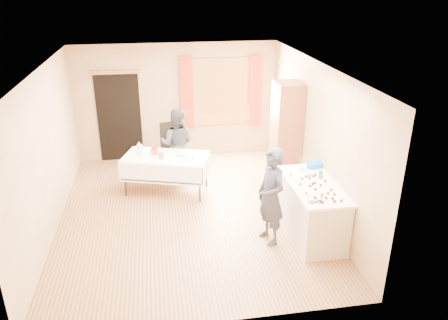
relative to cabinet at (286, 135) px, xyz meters
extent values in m
cube|color=#9E7047|center=(-1.99, -0.85, -1.06)|extent=(4.50, 5.50, 0.02)
cube|color=white|center=(-1.99, -0.85, 1.56)|extent=(4.50, 5.50, 0.02)
cube|color=tan|center=(-1.99, 1.91, 0.25)|extent=(4.50, 0.02, 2.60)
cube|color=tan|center=(-1.99, -3.61, 0.25)|extent=(4.50, 0.02, 2.60)
cube|color=tan|center=(-4.25, -0.85, 0.25)|extent=(0.02, 5.50, 2.60)
cube|color=tan|center=(0.27, -0.85, 0.25)|extent=(0.02, 5.50, 2.60)
cube|color=olive|center=(-0.99, 1.87, 0.45)|extent=(1.32, 0.06, 1.52)
cube|color=white|center=(-0.99, 1.86, 0.45)|extent=(1.20, 0.02, 1.40)
cube|color=#B3341D|center=(-1.77, 1.82, 0.45)|extent=(0.28, 0.06, 1.65)
cube|color=#B3341D|center=(-0.21, 1.82, 0.45)|extent=(0.28, 0.06, 1.65)
cube|color=black|center=(-3.29, 1.88, -0.05)|extent=(0.95, 0.04, 2.00)
cube|color=olive|center=(-3.29, 1.85, 0.97)|extent=(1.05, 0.06, 0.08)
cube|color=brown|center=(0.00, 0.00, 0.00)|extent=(0.50, 0.60, 2.10)
cube|color=beige|center=(-0.10, -1.87, -0.62)|extent=(0.69, 1.51, 0.86)
cube|color=white|center=(-0.10, -1.87, -0.16)|extent=(0.75, 1.57, 0.04)
cube|color=white|center=(-2.35, 0.07, -0.32)|extent=(1.73, 1.22, 0.04)
cube|color=black|center=(-2.15, 0.91, -0.56)|extent=(0.55, 0.55, 0.06)
cube|color=black|center=(-2.20, 1.11, -0.27)|extent=(0.45, 0.16, 0.65)
imported|color=#23283B|center=(-0.81, -1.94, -0.26)|extent=(0.79, 0.70, 1.57)
imported|color=black|center=(-2.08, 0.68, -0.30)|extent=(1.04, 0.96, 1.49)
cylinder|color=#147938|center=(0.07, -1.70, -0.08)|extent=(0.07, 0.07, 0.12)
imported|color=white|center=(-0.31, -2.38, -0.11)|extent=(0.35, 0.35, 0.05)
cube|color=white|center=(-0.11, -1.32, -0.10)|extent=(0.16, 0.11, 0.08)
cube|color=blue|center=(0.14, -1.24, -0.10)|extent=(0.35, 0.28, 0.08)
cylinder|color=silver|center=(-2.82, 0.12, -0.19)|extent=(0.11, 0.11, 0.22)
imported|color=red|center=(-2.55, 0.18, -0.24)|extent=(0.24, 0.24, 0.12)
imported|color=red|center=(-2.43, -0.07, -0.24)|extent=(0.12, 0.12, 0.11)
imported|color=white|center=(-2.04, 0.05, -0.27)|extent=(0.26, 0.26, 0.06)
cube|color=white|center=(-1.94, -0.22, -0.29)|extent=(0.33, 0.28, 0.02)
imported|color=white|center=(-2.84, 0.42, -0.21)|extent=(0.15, 0.15, 0.18)
sphere|color=#3F2314|center=(-0.38, -1.53, -0.12)|extent=(0.04, 0.04, 0.04)
sphere|color=black|center=(-0.02, -2.25, -0.12)|extent=(0.04, 0.04, 0.04)
sphere|color=black|center=(-0.03, -1.64, -0.12)|extent=(0.04, 0.04, 0.04)
sphere|color=black|center=(-0.21, -2.47, -0.12)|extent=(0.04, 0.04, 0.04)
sphere|color=black|center=(-0.10, -1.88, -0.12)|extent=(0.04, 0.04, 0.04)
sphere|color=black|center=(-0.16, -1.64, -0.12)|extent=(0.04, 0.04, 0.04)
sphere|color=#3F2314|center=(-0.06, -1.58, -0.12)|extent=(0.04, 0.04, 0.04)
sphere|color=black|center=(-0.24, -1.70, -0.12)|extent=(0.04, 0.04, 0.04)
sphere|color=black|center=(-0.21, -2.51, -0.12)|extent=(0.04, 0.04, 0.04)
sphere|color=black|center=(0.06, -2.30, -0.12)|extent=(0.04, 0.04, 0.04)
sphere|color=black|center=(-0.11, -1.68, -0.12)|extent=(0.04, 0.04, 0.04)
sphere|color=black|center=(-0.13, -2.28, -0.12)|extent=(0.04, 0.04, 0.04)
sphere|color=#3F2314|center=(-0.37, -2.49, -0.12)|extent=(0.04, 0.04, 0.04)
sphere|color=black|center=(-0.11, -2.38, -0.12)|extent=(0.04, 0.04, 0.04)
sphere|color=black|center=(-0.26, -2.35, -0.12)|extent=(0.04, 0.04, 0.04)
sphere|color=black|center=(-0.03, -2.51, -0.12)|extent=(0.04, 0.04, 0.04)
sphere|color=black|center=(-0.14, -1.91, -0.12)|extent=(0.04, 0.04, 0.04)
sphere|color=black|center=(-0.33, -1.89, -0.12)|extent=(0.04, 0.04, 0.04)
sphere|color=#3F2314|center=(-0.16, -2.34, -0.12)|extent=(0.04, 0.04, 0.04)
sphere|color=black|center=(0.07, -2.15, -0.12)|extent=(0.04, 0.04, 0.04)
sphere|color=black|center=(-0.23, -2.41, -0.12)|extent=(0.04, 0.04, 0.04)
sphere|color=black|center=(0.09, -1.84, -0.12)|extent=(0.04, 0.04, 0.04)
sphere|color=black|center=(-0.02, -2.41, -0.12)|extent=(0.04, 0.04, 0.04)
sphere|color=black|center=(-0.03, -1.97, -0.12)|extent=(0.04, 0.04, 0.04)
sphere|color=#3F2314|center=(-0.12, -1.59, -0.12)|extent=(0.04, 0.04, 0.04)
sphere|color=black|center=(-0.16, -2.09, -0.12)|extent=(0.04, 0.04, 0.04)
sphere|color=black|center=(0.02, -1.59, -0.12)|extent=(0.04, 0.04, 0.04)
sphere|color=black|center=(-0.21, -1.97, -0.12)|extent=(0.04, 0.04, 0.04)
sphere|color=black|center=(0.08, -2.49, -0.12)|extent=(0.04, 0.04, 0.04)
sphere|color=black|center=(-0.35, -2.21, -0.12)|extent=(0.04, 0.04, 0.04)
camera|label=1|loc=(-2.49, -7.71, 2.86)|focal=35.00mm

